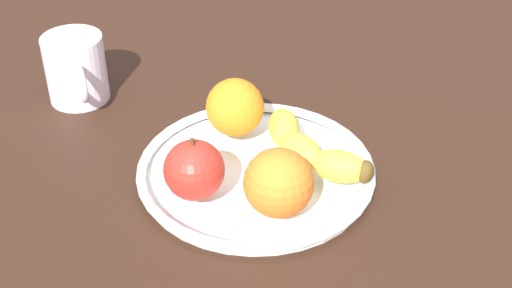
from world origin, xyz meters
TOP-DOWN VIEW (x-y plane):
  - ground_plane at (0.00, 0.00)cm, footprint 139.28×139.28cm
  - fruit_bowl at (0.00, 0.00)cm, footprint 28.59×28.59cm
  - banana at (1.70, 6.17)cm, footprint 16.90×9.64cm
  - apple at (2.83, -8.34)cm, footprint 6.87×6.87cm
  - orange_back_right at (-7.46, -0.03)cm, footprint 7.30×7.30cm
  - orange_back_left at (8.63, -0.67)cm, footprint 7.64×7.64cm
  - ambient_mug at (-25.50, -16.92)cm, footprint 12.09×8.31cm

SIDE VIEW (x-z plane):
  - ground_plane at x=0.00cm, z-range -4.00..0.00cm
  - fruit_bowl at x=0.00cm, z-range 0.02..1.82cm
  - banana at x=1.70cm, z-range 1.80..5.59cm
  - ambient_mug at x=-25.50cm, z-range 0.02..9.47cm
  - apple at x=2.83cm, z-range 1.40..9.07cm
  - orange_back_right at x=-7.46cm, z-range 1.80..9.10cm
  - orange_back_left at x=8.63cm, z-range 1.80..9.44cm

